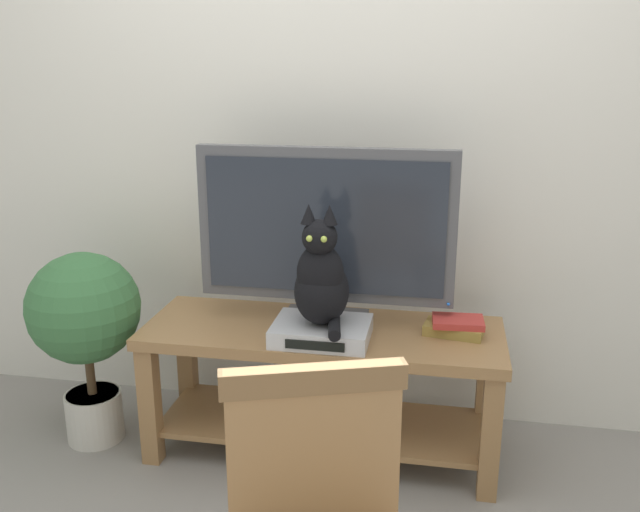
% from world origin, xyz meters
% --- Properties ---
extents(back_wall, '(7.00, 0.12, 2.80)m').
position_xyz_m(back_wall, '(0.00, 0.90, 1.40)').
color(back_wall, silver).
rests_on(back_wall, ground).
extents(tv_stand, '(1.39, 0.50, 0.53)m').
position_xyz_m(tv_stand, '(0.02, 0.46, 0.37)').
color(tv_stand, olive).
rests_on(tv_stand, ground).
extents(tv, '(0.99, 0.20, 0.69)m').
position_xyz_m(tv, '(0.02, 0.52, 0.91)').
color(tv, '#4C4C51').
rests_on(tv, tv_stand).
extents(media_box, '(0.36, 0.27, 0.07)m').
position_xyz_m(media_box, '(0.04, 0.35, 0.57)').
color(media_box, '#BCBCC1').
rests_on(media_box, tv_stand).
extents(cat, '(0.20, 0.28, 0.46)m').
position_xyz_m(cat, '(0.04, 0.34, 0.77)').
color(cat, black).
rests_on(cat, media_box).
extents(book_stack, '(0.24, 0.16, 0.07)m').
position_xyz_m(book_stack, '(0.53, 0.49, 0.57)').
color(book_stack, olive).
rests_on(book_stack, tv_stand).
extents(potted_plant, '(0.45, 0.45, 0.81)m').
position_xyz_m(potted_plant, '(-0.93, 0.38, 0.53)').
color(potted_plant, beige).
rests_on(potted_plant, ground).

